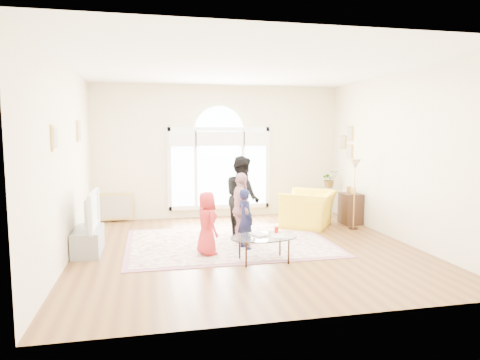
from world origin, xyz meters
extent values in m
plane|color=#57341D|center=(0.00, 0.00, 0.00)|extent=(6.00, 6.00, 0.00)
plane|color=beige|center=(0.00, 3.00, 1.60)|extent=(6.00, 0.00, 6.00)
plane|color=beige|center=(0.00, -3.00, 1.60)|extent=(6.00, 0.00, 6.00)
plane|color=beige|center=(-3.00, 0.00, 1.60)|extent=(0.00, 6.00, 6.00)
plane|color=beige|center=(3.00, 0.00, 1.60)|extent=(0.00, 6.00, 6.00)
plane|color=white|center=(0.00, 0.00, 3.20)|extent=(6.00, 6.00, 0.00)
cube|color=white|center=(0.00, 2.96, 0.25)|extent=(2.50, 0.08, 0.10)
cube|color=white|center=(0.00, 2.96, 2.15)|extent=(2.50, 0.08, 0.10)
cube|color=white|center=(-1.22, 2.96, 1.20)|extent=(0.10, 0.08, 2.00)
cube|color=white|center=(1.22, 2.96, 1.20)|extent=(0.10, 0.08, 2.00)
cube|color=#C6E2FF|center=(-0.90, 2.96, 1.20)|extent=(0.55, 0.02, 1.80)
cube|color=#C6E2FF|center=(0.90, 2.96, 1.20)|extent=(0.55, 0.02, 1.80)
cube|color=#C6E2FF|center=(0.00, 2.96, 1.20)|extent=(1.10, 0.02, 1.80)
cylinder|color=#C6E2FF|center=(0.00, 2.96, 2.10)|extent=(1.20, 0.02, 1.20)
cube|color=white|center=(-0.59, 2.95, 1.20)|extent=(0.07, 0.04, 1.80)
cube|color=white|center=(0.59, 2.95, 1.20)|extent=(0.07, 0.04, 1.80)
cube|color=white|center=(-0.90, 2.88, 1.92)|extent=(0.65, 0.12, 0.35)
cube|color=white|center=(0.00, 2.88, 1.92)|extent=(1.20, 0.12, 0.35)
cube|color=white|center=(0.90, 2.88, 1.92)|extent=(0.65, 0.12, 0.35)
cube|color=tan|center=(-2.98, 1.30, 2.10)|extent=(0.03, 0.34, 0.40)
cube|color=#ADA38E|center=(-2.96, 1.30, 2.10)|extent=(0.01, 0.28, 0.34)
cube|color=tan|center=(-2.98, -0.90, 2.00)|extent=(0.03, 0.30, 0.36)
cube|color=#ADA38E|center=(-2.96, -0.90, 2.00)|extent=(0.01, 0.24, 0.30)
cube|color=tan|center=(2.98, 2.05, 2.05)|extent=(0.03, 0.28, 0.34)
cube|color=#ADA38E|center=(2.96, 2.05, 2.05)|extent=(0.01, 0.22, 0.28)
cube|color=tan|center=(2.98, 2.05, 1.62)|extent=(0.03, 0.28, 0.34)
cube|color=#ADA38E|center=(2.96, 2.05, 1.62)|extent=(0.01, 0.22, 0.28)
cube|color=tan|center=(2.98, 2.40, 1.84)|extent=(0.03, 0.26, 0.32)
cube|color=#ADA38E|center=(2.96, 2.40, 1.84)|extent=(0.01, 0.20, 0.26)
cube|color=beige|center=(-0.24, 0.44, 0.01)|extent=(3.60, 2.60, 0.02)
cube|color=#975F6F|center=(-0.24, 0.44, 0.01)|extent=(3.80, 2.80, 0.01)
cube|color=gray|center=(-2.75, 0.30, 0.21)|extent=(0.45, 1.00, 0.42)
imported|color=black|center=(-2.75, 0.30, 0.75)|extent=(0.15, 1.13, 0.65)
cube|color=#5EA8CF|center=(-2.66, 0.30, 0.75)|extent=(0.02, 0.93, 0.53)
ellipsoid|color=silver|center=(0.09, -0.84, 0.41)|extent=(1.13, 0.75, 0.02)
cylinder|color=black|center=(0.43, -0.63, 0.20)|extent=(0.03, 0.03, 0.40)
cylinder|color=black|center=(-0.27, -0.66, 0.20)|extent=(0.03, 0.03, 0.40)
cylinder|color=black|center=(0.45, -1.03, 0.20)|extent=(0.03, 0.03, 0.40)
cylinder|color=black|center=(-0.25, -1.06, 0.20)|extent=(0.03, 0.03, 0.40)
imported|color=#B2A58C|center=(-0.06, -0.80, 0.43)|extent=(0.31, 0.35, 0.03)
imported|color=#B2A58C|center=(0.19, -0.92, 0.43)|extent=(0.25, 0.32, 0.02)
cylinder|color=red|center=(0.33, -0.73, 0.48)|extent=(0.07, 0.07, 0.12)
imported|color=yellow|center=(1.75, 1.47, 0.39)|extent=(1.55, 1.59, 0.78)
cube|color=black|center=(2.78, 1.53, 0.35)|extent=(0.40, 0.50, 0.70)
cylinder|color=black|center=(2.60, 1.02, 0.01)|extent=(0.20, 0.20, 0.02)
cylinder|color=#B88D3F|center=(2.60, 1.02, 0.68)|extent=(0.02, 0.02, 1.35)
cone|color=#CCB284|center=(2.60, 1.02, 1.40)|extent=(0.29, 0.29, 0.22)
cylinder|color=white|center=(2.70, 2.53, 0.35)|extent=(0.20, 0.20, 0.70)
imported|color=#33722D|center=(2.70, 2.53, 0.91)|extent=(0.39, 0.34, 0.43)
cube|color=tan|center=(-2.48, 2.90, 0.00)|extent=(0.80, 0.14, 0.62)
imported|color=red|center=(-0.76, -0.29, 0.55)|extent=(0.49, 0.60, 1.07)
imported|color=#15193A|center=(-0.04, -0.06, 0.56)|extent=(0.36, 0.45, 1.07)
imported|color=black|center=(0.08, 0.71, 0.82)|extent=(0.73, 0.87, 1.61)
imported|color=#D5999F|center=(-0.06, 0.18, 0.69)|extent=(0.38, 0.80, 1.33)
camera|label=1|loc=(-1.69, -7.32, 2.09)|focal=32.00mm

